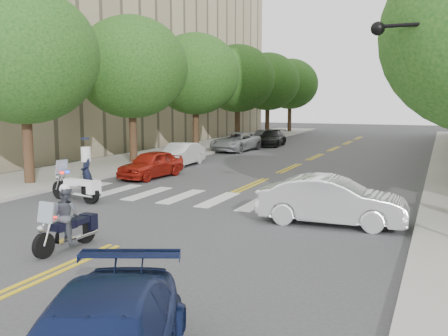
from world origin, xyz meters
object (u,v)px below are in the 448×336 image
Objects in this scene: officer_standing at (86,172)px; convertible at (332,201)px; motorcycle_police at (68,220)px; motorcycle_parked at (79,188)px.

convertible is (9.87, -0.91, -0.19)m from officer_standing.
motorcycle_police is at bearing 130.65° from convertible.
officer_standing reaches higher than motorcycle_parked.
motorcycle_police is 0.89× the size of motorcycle_parked.
motorcycle_parked is (-3.66, 4.80, -0.22)m from motorcycle_police.
motorcycle_police is 7.50m from officer_standing.
motorcycle_police is 6.04m from motorcycle_parked.
convertible is at bearing -79.54° from motorcycle_parked.
motorcycle_parked reaches higher than convertible.
motorcycle_police is 1.14× the size of officer_standing.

